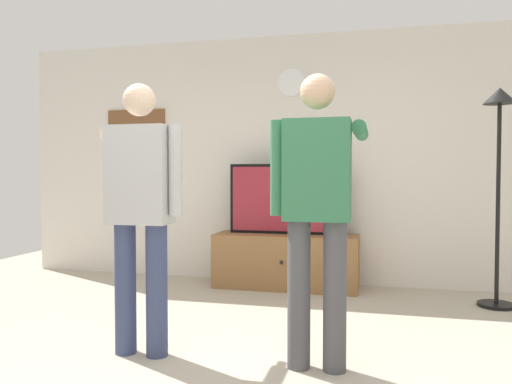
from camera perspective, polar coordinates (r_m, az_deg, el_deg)
back_wall at (r=5.51m, az=4.47°, el=3.74°), size 6.40×0.10×2.70m
tv_stand at (r=5.25m, az=3.44°, el=-7.89°), size 1.49×0.50×0.56m
television at (r=5.23m, az=3.54°, el=-0.80°), size 1.22×0.07×0.73m
wall_clock at (r=5.55m, az=4.03°, el=12.39°), size 0.30×0.03×0.30m
framed_picture at (r=6.08m, az=-13.51°, el=6.90°), size 0.72×0.04×0.48m
floor_lamp at (r=4.92m, az=26.05°, el=4.27°), size 0.32×0.32×1.95m
person_standing_nearer_lamp at (r=3.34m, az=-13.02°, el=-1.11°), size 0.59×0.78×1.77m
person_standing_nearer_couch at (r=3.03m, az=7.05°, el=-1.27°), size 0.57×0.78×1.78m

